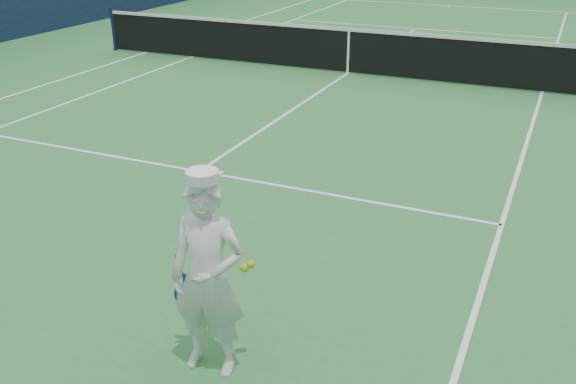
# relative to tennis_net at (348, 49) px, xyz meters

# --- Properties ---
(ground) EXTENTS (80.00, 80.00, 0.00)m
(ground) POSITION_rel_tennis_net_xyz_m (0.00, 0.00, -0.55)
(ground) COLOR #2C7439
(ground) RESTS_ON ground
(court_markings) EXTENTS (11.03, 23.83, 0.01)m
(court_markings) POSITION_rel_tennis_net_xyz_m (0.00, 0.00, -0.55)
(court_markings) COLOR white
(court_markings) RESTS_ON ground
(tennis_net) EXTENTS (12.88, 0.09, 1.07)m
(tennis_net) POSITION_rel_tennis_net_xyz_m (0.00, 0.00, 0.00)
(tennis_net) COLOR #141E4C
(tennis_net) RESTS_ON ground
(tennis_player) EXTENTS (0.78, 0.46, 1.71)m
(tennis_player) POSITION_rel_tennis_net_xyz_m (2.29, -9.96, 0.28)
(tennis_player) COLOR white
(tennis_player) RESTS_ON ground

